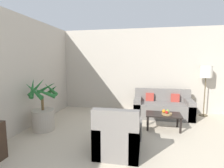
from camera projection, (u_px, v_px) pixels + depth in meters
name	position (u px, v px, depth m)	size (l,w,h in m)	color
wall_back	(170.00, 70.00, 5.60)	(8.73, 0.06, 2.70)	#BCB2A3
potted_palm	(43.00, 113.00, 4.15)	(0.74, 0.81, 1.26)	#ADA393
sofa_loveseat	(162.00, 107.00, 5.19)	(1.66, 0.81, 0.80)	slate
floor_lamp	(206.00, 74.00, 5.15)	(0.33, 0.33, 1.51)	brown
coffee_table	(163.00, 116.00, 4.22)	(0.82, 0.49, 0.38)	black
fruit_bowl	(167.00, 114.00, 4.14)	(0.24, 0.24, 0.04)	#997A4C
apple_red	(167.00, 112.00, 4.08)	(0.07, 0.07, 0.07)	red
apple_green	(168.00, 111.00, 4.16)	(0.08, 0.08, 0.08)	olive
orange_fruit	(164.00, 111.00, 4.16)	(0.08, 0.08, 0.08)	orange
armchair	(118.00, 138.00, 3.09)	(0.76, 0.79, 0.87)	slate
ottoman	(126.00, 128.00, 3.81)	(0.67, 0.45, 0.38)	slate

